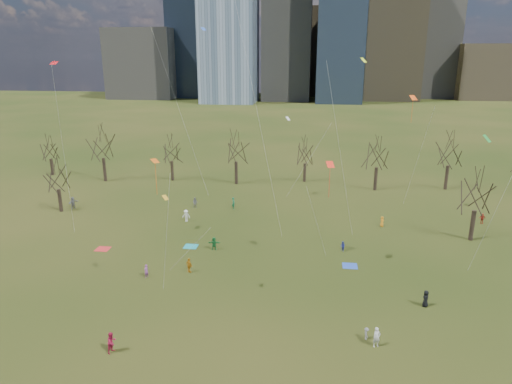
# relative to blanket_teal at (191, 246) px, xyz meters

# --- Properties ---
(ground) EXTENTS (500.00, 500.00, 0.00)m
(ground) POSITION_rel_blanket_teal_xyz_m (7.82, -11.71, -0.01)
(ground) COLOR black
(ground) RESTS_ON ground
(downtown_skyline) EXTENTS (212.50, 78.00, 118.00)m
(downtown_skyline) POSITION_rel_blanket_teal_xyz_m (5.38, 198.93, 38.99)
(downtown_skyline) COLOR slate
(downtown_skyline) RESTS_ON ground
(bare_tree_row) EXTENTS (113.04, 29.80, 9.50)m
(bare_tree_row) POSITION_rel_blanket_teal_xyz_m (7.73, 25.51, 6.10)
(bare_tree_row) COLOR black
(bare_tree_row) RESTS_ON ground
(blanket_teal) EXTENTS (1.60, 1.50, 0.03)m
(blanket_teal) POSITION_rel_blanket_teal_xyz_m (0.00, 0.00, 0.00)
(blanket_teal) COLOR teal
(blanket_teal) RESTS_ON ground
(blanket_navy) EXTENTS (1.60, 1.50, 0.03)m
(blanket_navy) POSITION_rel_blanket_teal_xyz_m (18.48, -3.02, 0.00)
(blanket_navy) COLOR blue
(blanket_navy) RESTS_ON ground
(blanket_crimson) EXTENTS (1.60, 1.50, 0.03)m
(blanket_crimson) POSITION_rel_blanket_teal_xyz_m (-10.10, -2.01, 0.00)
(blanket_crimson) COLOR red
(blanket_crimson) RESTS_ON ground
(person_1) EXTENTS (0.71, 0.61, 1.66)m
(person_1) POSITION_rel_blanket_teal_xyz_m (19.45, -17.28, 0.81)
(person_1) COLOR silver
(person_1) RESTS_ON ground
(person_2) EXTENTS (0.88, 0.99, 1.70)m
(person_2) POSITION_rel_blanket_teal_xyz_m (-0.70, -20.48, 0.84)
(person_2) COLOR #A01638
(person_2) RESTS_ON ground
(person_3) EXTENTS (0.47, 0.71, 1.04)m
(person_3) POSITION_rel_blanket_teal_xyz_m (18.79, -16.42, 0.50)
(person_3) COLOR slate
(person_3) RESTS_ON ground
(person_4) EXTENTS (0.99, 0.87, 1.61)m
(person_4) POSITION_rel_blanket_teal_xyz_m (1.62, -6.65, 0.79)
(person_4) COLOR orange
(person_4) RESTS_ON ground
(person_5) EXTENTS (1.50, 0.65, 1.56)m
(person_5) POSITION_rel_blanket_teal_xyz_m (2.98, -0.57, 0.77)
(person_5) COLOR #176B2F
(person_5) RESTS_ON ground
(person_6) EXTENTS (0.79, 0.91, 1.58)m
(person_6) POSITION_rel_blanket_teal_xyz_m (24.63, -10.64, 0.77)
(person_6) COLOR black
(person_6) RESTS_ON ground
(person_7) EXTENTS (0.53, 0.61, 1.41)m
(person_7) POSITION_rel_blanket_teal_xyz_m (-2.47, -8.24, 0.69)
(person_7) COLOR #974B95
(person_7) RESTS_ON ground
(person_8) EXTENTS (0.66, 0.72, 1.19)m
(person_8) POSITION_rel_blanket_teal_xyz_m (17.90, 0.86, 0.58)
(person_8) COLOR #222B97
(person_8) RESTS_ON ground
(person_9) EXTENTS (1.11, 0.68, 1.67)m
(person_9) POSITION_rel_blanket_teal_xyz_m (-2.85, 8.39, 0.82)
(person_9) COLOR white
(person_9) RESTS_ON ground
(person_10) EXTENTS (0.86, 0.37, 1.46)m
(person_10) POSITION_rel_blanket_teal_xyz_m (37.20, 12.51, 0.72)
(person_10) COLOR #A72217
(person_10) RESTS_ON ground
(person_11) EXTENTS (1.23, 1.74, 1.81)m
(person_11) POSITION_rel_blanket_teal_xyz_m (-21.06, 11.74, 0.89)
(person_11) COLOR #5D5D61
(person_11) RESTS_ON ground
(person_12) EXTENTS (0.61, 0.78, 1.42)m
(person_12) POSITION_rel_blanket_teal_xyz_m (23.56, 9.66, 0.69)
(person_12) COLOR orange
(person_12) RESTS_ON ground
(person_13) EXTENTS (0.62, 0.75, 1.75)m
(person_13) POSITION_rel_blanket_teal_xyz_m (2.68, 14.57, 0.86)
(person_13) COLOR #176B42
(person_13) RESTS_ON ground
(person_14) EXTENTS (0.84, 0.68, 1.60)m
(person_14) POSITION_rel_blanket_teal_xyz_m (-3.07, 14.23, 0.78)
(person_14) COLOR slate
(person_14) RESTS_ON ground
(kites_airborne) EXTENTS (60.09, 34.31, 36.42)m
(kites_airborne) POSITION_rel_blanket_teal_xyz_m (15.04, 0.26, 13.71)
(kites_airborne) COLOR orange
(kites_airborne) RESTS_ON ground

